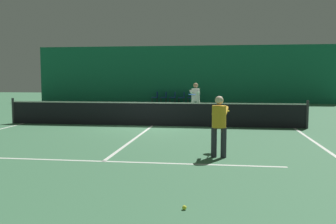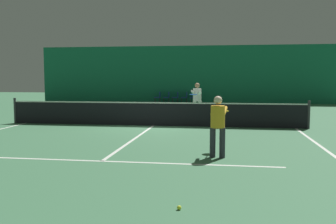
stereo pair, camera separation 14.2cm
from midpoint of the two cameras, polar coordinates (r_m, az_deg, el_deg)
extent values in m
plane|color=#3D704C|center=(14.99, -2.67, -2.11)|extent=(60.00, 60.00, 0.00)
cube|color=#196B4C|center=(28.51, 2.36, 5.75)|extent=(23.00, 0.12, 4.30)
cube|color=silver|center=(26.73, 1.96, 1.18)|extent=(11.00, 0.10, 0.00)
cube|color=silver|center=(21.28, 0.46, 0.11)|extent=(8.25, 0.10, 0.00)
cube|color=silver|center=(8.87, -10.25, -7.40)|extent=(8.25, 0.10, 0.00)
cube|color=silver|center=(16.88, -21.37, -1.64)|extent=(0.10, 23.80, 0.00)
cube|color=silver|center=(15.01, 18.47, -2.37)|extent=(0.10, 23.80, 0.00)
cube|color=silver|center=(14.99, -2.67, -2.11)|extent=(0.10, 12.80, 0.00)
cube|color=black|center=(14.94, -2.68, -0.31)|extent=(11.90, 0.02, 0.95)
cube|color=white|center=(14.90, -2.68, 1.41)|extent=(11.90, 0.02, 0.05)
cylinder|color=#333338|center=(17.05, -22.75, 0.18)|extent=(0.10, 0.10, 1.07)
cylinder|color=#333338|center=(15.04, 20.21, -0.37)|extent=(0.10, 0.10, 1.07)
cylinder|color=#2D2D38|center=(9.18, 6.57, -4.61)|extent=(0.16, 0.16, 0.73)
cylinder|color=#2D2D38|center=(9.15, 8.02, -4.65)|extent=(0.16, 0.16, 0.73)
cylinder|color=gold|center=(9.07, 7.34, -0.70)|extent=(0.38, 0.38, 0.53)
sphere|color=beige|center=(9.04, 7.37, 1.80)|extent=(0.20, 0.20, 0.20)
cylinder|color=gold|center=(9.32, 6.70, 0.21)|extent=(0.14, 0.51, 0.21)
cylinder|color=gold|center=(9.28, 8.37, 0.17)|extent=(0.14, 0.51, 0.21)
cylinder|color=black|center=(9.70, 7.80, 0.01)|extent=(0.06, 0.31, 0.03)
torus|color=gold|center=(9.99, 8.00, 0.17)|extent=(0.37, 0.37, 0.03)
cylinder|color=silver|center=(9.99, 8.00, 0.17)|extent=(0.31, 0.31, 0.00)
cylinder|color=beige|center=(17.50, 4.40, 0.30)|extent=(0.17, 0.17, 0.82)
cylinder|color=beige|center=(17.54, 3.56, 0.31)|extent=(0.17, 0.17, 0.82)
cylinder|color=white|center=(17.47, 3.99, 2.61)|extent=(0.42, 0.42, 0.59)
sphere|color=tan|center=(17.46, 4.00, 4.07)|extent=(0.23, 0.23, 0.23)
cylinder|color=white|center=(17.18, 4.36, 3.02)|extent=(0.15, 0.57, 0.24)
cylinder|color=white|center=(17.23, 3.35, 3.03)|extent=(0.15, 0.57, 0.24)
cylinder|color=black|center=(16.79, 3.61, 2.72)|extent=(0.06, 0.31, 0.03)
torus|color=#1951B2|center=(16.49, 3.43, 2.67)|extent=(0.36, 0.36, 0.03)
cylinder|color=silver|center=(16.49, 3.43, 2.67)|extent=(0.30, 0.30, 0.00)
cylinder|color=#2D2D2D|center=(28.54, -2.50, 1.83)|extent=(0.03, 0.03, 0.39)
cylinder|color=#2D2D2D|center=(28.16, -2.64, 1.78)|extent=(0.03, 0.03, 0.39)
cylinder|color=#2D2D2D|center=(28.47, -1.75, 1.82)|extent=(0.03, 0.03, 0.39)
cylinder|color=#2D2D2D|center=(28.10, -1.87, 1.77)|extent=(0.03, 0.03, 0.39)
cube|color=navy|center=(28.30, -2.19, 2.25)|extent=(0.44, 0.44, 0.05)
cube|color=navy|center=(28.26, -1.79, 2.70)|extent=(0.04, 0.44, 0.40)
cylinder|color=#2D2D2D|center=(28.42, -1.15, 1.82)|extent=(0.03, 0.03, 0.39)
cylinder|color=#2D2D2D|center=(28.05, -1.27, 1.77)|extent=(0.03, 0.03, 0.39)
cylinder|color=#2D2D2D|center=(28.37, -0.39, 1.81)|extent=(0.03, 0.03, 0.39)
cylinder|color=#2D2D2D|center=(27.99, -0.50, 1.76)|extent=(0.03, 0.03, 0.39)
cube|color=navy|center=(28.19, -0.83, 2.24)|extent=(0.44, 0.44, 0.05)
cube|color=navy|center=(28.15, -0.43, 2.69)|extent=(0.04, 0.44, 0.40)
cylinder|color=#2D2D2D|center=(28.33, 0.21, 1.81)|extent=(0.03, 0.03, 0.39)
cylinder|color=#2D2D2D|center=(27.95, 0.10, 1.76)|extent=(0.03, 0.03, 0.39)
cylinder|color=#2D2D2D|center=(28.28, 0.97, 1.80)|extent=(0.03, 0.03, 0.39)
cylinder|color=#2D2D2D|center=(27.90, 0.88, 1.75)|extent=(0.03, 0.03, 0.39)
cube|color=navy|center=(28.10, 0.54, 2.23)|extent=(0.44, 0.44, 0.05)
cube|color=navy|center=(28.06, 0.94, 2.68)|extent=(0.04, 0.44, 0.40)
cylinder|color=#2D2D2D|center=(28.24, 1.57, 1.79)|extent=(0.03, 0.03, 0.39)
cylinder|color=#2D2D2D|center=(27.87, 1.49, 1.75)|extent=(0.03, 0.03, 0.39)
cylinder|color=#2D2D2D|center=(28.21, 2.34, 1.79)|extent=(0.03, 0.03, 0.39)
cylinder|color=#2D2D2D|center=(27.83, 2.26, 1.74)|extent=(0.03, 0.03, 0.39)
cube|color=navy|center=(28.02, 1.92, 2.22)|extent=(0.44, 0.44, 0.05)
cube|color=navy|center=(27.99, 2.33, 2.67)|extent=(0.04, 0.44, 0.40)
cylinder|color=#2D2D2D|center=(28.18, 2.94, 1.78)|extent=(0.03, 0.03, 0.39)
cylinder|color=#2D2D2D|center=(27.80, 2.88, 1.73)|extent=(0.03, 0.03, 0.39)
cylinder|color=#2D2D2D|center=(28.15, 3.72, 1.77)|extent=(0.03, 0.03, 0.39)
cylinder|color=#2D2D2D|center=(27.77, 3.66, 1.72)|extent=(0.03, 0.03, 0.39)
cube|color=navy|center=(27.96, 3.30, 2.20)|extent=(0.44, 0.44, 0.05)
cube|color=navy|center=(27.94, 3.71, 2.66)|extent=(0.04, 0.44, 0.40)
sphere|color=#D1DB33|center=(5.68, 1.77, -14.35)|extent=(0.07, 0.07, 0.07)
camera|label=1|loc=(0.07, -90.35, -0.03)|focal=40.00mm
camera|label=2|loc=(0.07, 89.65, 0.03)|focal=40.00mm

